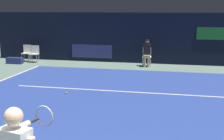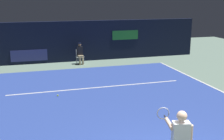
{
  "view_description": "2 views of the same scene",
  "coord_description": "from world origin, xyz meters",
  "views": [
    {
      "loc": [
        1.87,
        -3.31,
        2.83
      ],
      "look_at": [
        -0.14,
        5.63,
        1.06
      ],
      "focal_mm": 51.73,
      "sensor_mm": 36.0,
      "label": 1
    },
    {
      "loc": [
        -2.94,
        -5.1,
        4.0
      ],
      "look_at": [
        0.4,
        6.26,
        1.04
      ],
      "focal_mm": 46.13,
      "sensor_mm": 36.0,
      "label": 2
    }
  ],
  "objects": [
    {
      "name": "line_judge_on_chair",
      "position": [
        0.11,
        12.29,
        0.69
      ],
      "size": [
        0.47,
        0.55,
        1.32
      ],
      "color": "white",
      "rests_on": "ground"
    },
    {
      "name": "ground_plane",
      "position": [
        0.0,
        5.06,
        0.0
      ],
      "size": [
        32.43,
        32.43,
        0.0
      ],
      "primitive_type": "plane",
      "color": "slate"
    },
    {
      "name": "line_service",
      "position": [
        0.0,
        7.19,
        0.01
      ],
      "size": [
        8.02,
        0.1,
        0.01
      ],
      "primitive_type": "cube",
      "color": "white",
      "rests_on": "court_surface"
    },
    {
      "name": "tennis_ball",
      "position": [
        -1.9,
        6.5,
        0.05
      ],
      "size": [
        0.07,
        0.07,
        0.07
      ],
      "primitive_type": "sphere",
      "color": "#CCE033",
      "rests_on": "court_surface"
    },
    {
      "name": "back_wall",
      "position": [
        -0.0,
        13.27,
        1.3
      ],
      "size": [
        16.74,
        0.33,
        2.6
      ],
      "color": "black",
      "rests_on": "ground"
    },
    {
      "name": "court_surface",
      "position": [
        0.0,
        5.06,
        0.01
      ],
      "size": [
        10.28,
        12.13,
        0.01
      ],
      "primitive_type": "cube",
      "color": "#2D479E",
      "rests_on": "ground"
    },
    {
      "name": "line_sideline_left",
      "position": [
        5.09,
        5.06,
        0.01
      ],
      "size": [
        0.1,
        12.13,
        0.01
      ],
      "primitive_type": "cube",
      "color": "white",
      "rests_on": "court_surface"
    }
  ]
}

